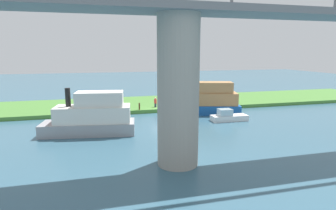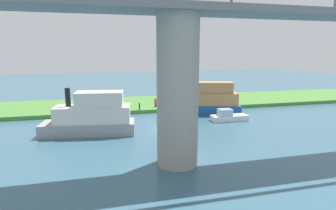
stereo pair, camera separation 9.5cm
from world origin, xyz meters
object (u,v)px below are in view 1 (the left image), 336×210
person_on_bank (155,102)px  mooring_post (139,106)px  skiff_small (208,101)px  pontoon_yellow (91,117)px  bridge_pylon (178,92)px  houseboat_blue (228,117)px

person_on_bank → mooring_post: (2.48, 1.20, -0.24)m
mooring_post → skiff_small: bearing=165.0°
person_on_bank → skiff_small: bearing=150.9°
mooring_post → skiff_small: 9.24m
pontoon_yellow → bridge_pylon: bearing=121.8°
person_on_bank → bridge_pylon: bearing=82.4°
houseboat_blue → bridge_pylon: bearing=49.2°
person_on_bank → skiff_small: 7.36m
person_on_bank → mooring_post: person_on_bank is taller
bridge_pylon → mooring_post: size_ratio=11.61×
person_on_bank → pontoon_yellow: bearing=47.7°
skiff_small → pontoon_yellow: bearing=21.7°
houseboat_blue → skiff_small: bearing=-80.4°
bridge_pylon → person_on_bank: bearing=-97.6°
person_on_bank → houseboat_blue: 10.89m
person_on_bank → pontoon_yellow: (8.73, 9.61, 0.55)m
mooring_post → pontoon_yellow: 10.51m
houseboat_blue → skiff_small: size_ratio=0.46×
houseboat_blue → person_on_bank: bearing=-48.6°
pontoon_yellow → skiff_small: (-15.15, -6.04, -0.02)m
bridge_pylon → person_on_bank: (-2.60, -19.49, -4.21)m
mooring_post → skiff_small: (-8.90, 2.38, 0.76)m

